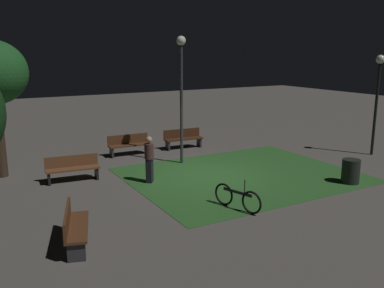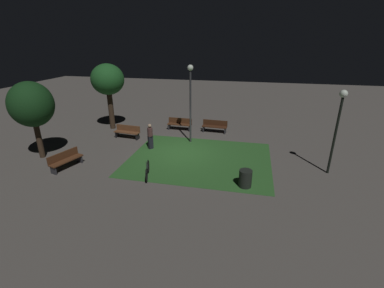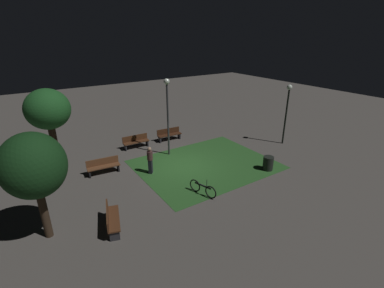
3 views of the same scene
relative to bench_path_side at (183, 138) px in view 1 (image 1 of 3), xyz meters
The scene contains 11 objects.
ground_plane 4.55m from the bench_path_side, 72.96° to the left, with size 60.00×60.00×0.00m, color #56514C.
grass_lawn 4.87m from the bench_path_side, 87.85° to the left, with size 7.96×6.40×0.01m, color #2D6028.
bench_path_side is the anchor object (origin of this frame).
bench_back_row 2.64m from the bench_path_side, ahead, with size 1.82×0.54×0.88m.
bench_corner 6.23m from the bench_path_side, 24.02° to the left, with size 1.84×0.65×0.88m.
bench_near_trees 10.18m from the bench_path_side, 47.52° to the left, with size 0.97×1.86×0.88m.
lamp_post_near_wall 3.88m from the bench_path_side, 60.68° to the left, with size 0.36×0.36×4.96m.
lamp_post_plaza_west 8.67m from the bench_path_side, 142.07° to the left, with size 0.36×0.36×4.25m.
trash_bin 7.82m from the bench_path_side, 108.43° to the left, with size 0.60×0.60×0.83m, color black.
bicycle 7.85m from the bench_path_side, 73.07° to the left, with size 0.53×1.60×0.93m.
pedestrian 5.30m from the bench_path_side, 49.33° to the left, with size 0.33×0.34×1.61m.
Camera 1 is at (7.57, 12.29, 4.40)m, focal length 39.06 mm.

